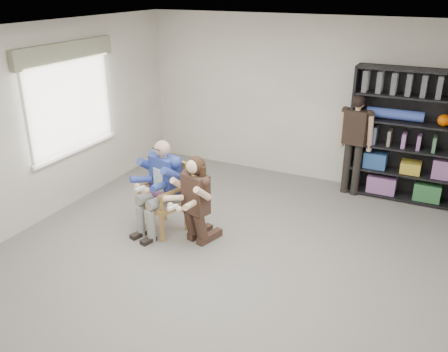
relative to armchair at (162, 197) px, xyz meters
The scene contains 8 objects.
room_shell 1.64m from the armchair, 29.90° to the right, with size 6.00×7.00×2.80m, color beige, non-canonical shape.
floor 1.48m from the armchair, 29.90° to the right, with size 6.00×7.00×0.01m, color slate.
window_left 2.10m from the armchair, 169.94° to the left, with size 0.16×2.00×1.75m, color silver, non-canonical shape.
armchair is the anchor object (origin of this frame).
seated_man 0.16m from the armchair, ahead, with size 0.58×0.81×1.34m, color navy, non-canonical shape.
kneeling_woman 0.60m from the armchair, 11.69° to the right, with size 0.52×0.83×1.23m, color #372319, non-canonical shape.
bookshelf 3.92m from the armchair, 41.79° to the left, with size 1.80×0.38×2.10m, color black, non-canonical shape.
standing_man 3.23m from the armchair, 49.00° to the left, with size 0.52×0.29×1.67m, color black, non-canonical shape.
Camera 1 is at (2.17, -4.30, 3.32)m, focal length 38.00 mm.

